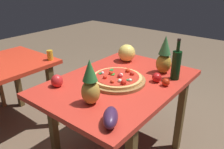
% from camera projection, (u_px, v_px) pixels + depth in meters
% --- Properties ---
extents(display_table, '(1.32, 0.92, 0.77)m').
position_uv_depth(display_table, '(119.00, 90.00, 1.94)').
color(display_table, brown).
rests_on(display_table, ground_plane).
extents(pizza_board, '(0.47, 0.47, 0.02)m').
position_uv_depth(pizza_board, '(117.00, 80.00, 1.89)').
color(pizza_board, olive).
rests_on(pizza_board, display_table).
extents(pizza, '(0.41, 0.41, 0.06)m').
position_uv_depth(pizza, '(117.00, 77.00, 1.87)').
color(pizza, '#E2B165').
rests_on(pizza, pizza_board).
extents(wine_bottle, '(0.08, 0.08, 0.35)m').
position_uv_depth(wine_bottle, '(176.00, 64.00, 1.89)').
color(wine_bottle, black).
rests_on(wine_bottle, display_table).
extents(pineapple_left, '(0.13, 0.13, 0.32)m').
position_uv_depth(pineapple_left, '(90.00, 84.00, 1.52)').
color(pineapple_left, '#B79339').
rests_on(pineapple_left, display_table).
extents(pineapple_right, '(0.14, 0.14, 0.34)m').
position_uv_depth(pineapple_right, '(164.00, 57.00, 2.01)').
color(pineapple_right, '#B5862C').
rests_on(pineapple_right, display_table).
extents(melon, '(0.17, 0.17, 0.17)m').
position_uv_depth(melon, '(127.00, 53.00, 2.31)').
color(melon, '#F1D560').
rests_on(melon, display_table).
extents(bell_pepper, '(0.09, 0.09, 0.10)m').
position_uv_depth(bell_pepper, '(57.00, 81.00, 1.79)').
color(bell_pepper, red).
rests_on(bell_pepper, display_table).
extents(eggplant, '(0.22, 0.19, 0.09)m').
position_uv_depth(eggplant, '(110.00, 117.00, 1.34)').
color(eggplant, '#3B2142').
rests_on(eggplant, display_table).
extents(tomato_near_board, '(0.06, 0.06, 0.06)m').
position_uv_depth(tomato_near_board, '(166.00, 82.00, 1.80)').
color(tomato_near_board, red).
rests_on(tomato_near_board, display_table).
extents(tomato_by_bottle, '(0.08, 0.08, 0.08)m').
position_uv_depth(tomato_by_bottle, '(157.00, 77.00, 1.87)').
color(tomato_by_bottle, red).
rests_on(tomato_by_bottle, display_table).
extents(drinking_glass_juice, '(0.06, 0.06, 0.10)m').
position_uv_depth(drinking_glass_juice, '(50.00, 55.00, 2.35)').
color(drinking_glass_juice, gold).
rests_on(drinking_glass_juice, background_table).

